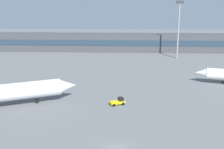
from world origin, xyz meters
TOP-DOWN VIEW (x-y plane):
  - ground_plane at (0.00, 40.00)m, footprint 400.00×400.00m
  - terminal_building at (0.00, 103.10)m, footprint 157.41×12.13m
  - baggage_tug_yellow at (-0.46, 22.13)m, footprint 3.90×2.95m
  - floodlight_tower_west at (24.22, 83.31)m, footprint 3.20×0.80m

SIDE VIEW (x-z plane):
  - ground_plane at x=0.00m, z-range 0.00..0.00m
  - baggage_tug_yellow at x=-0.46m, z-range -0.08..1.67m
  - terminal_building at x=0.00m, z-range 0.00..9.00m
  - floodlight_tower_west at x=24.22m, z-range 2.01..27.26m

